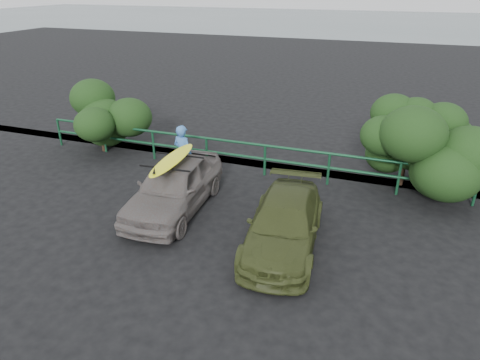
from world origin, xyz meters
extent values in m
plane|color=black|center=(0.00, 0.00, 0.00)|extent=(80.00, 80.00, 0.00)
plane|color=slate|center=(0.00, 60.00, 0.00)|extent=(200.00, 200.00, 0.00)
imported|color=#68605D|center=(-0.62, 2.05, 0.68)|extent=(1.84, 4.10, 1.37)
imported|color=#3A441E|center=(2.57, 1.35, 0.57)|extent=(1.96, 4.03, 1.13)
imported|color=#417AC4|center=(-1.20, 3.74, 0.90)|extent=(0.74, 0.58, 1.79)
ellipsoid|color=#F3FA1A|center=(-0.62, 2.05, 1.45)|extent=(0.64, 2.44, 0.07)
camera|label=1|loc=(4.51, -6.95, 5.66)|focal=32.00mm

